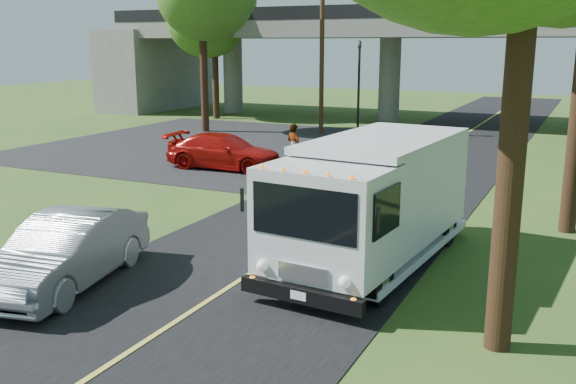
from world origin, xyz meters
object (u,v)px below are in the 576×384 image
Objects in this scene: utility_pole at (322,52)px; silver_sedan at (66,251)px; red_sedan at (225,151)px; step_van at (373,198)px; pedestrian at (294,147)px; traffic_signal at (359,76)px; tree_left_far at (215,6)px.

silver_sedan is (4.30, -24.00, -3.84)m from utility_pole.
red_sedan is 13.24m from silver_sedan.
step_van is 3.77× the size of pedestrian.
pedestrian is at bearing -72.88° from utility_pole.
step_van is 6.86m from silver_sedan.
red_sedan is at bearing 141.89° from step_van.
step_van reaches higher than pedestrian.
utility_pole reaches higher than silver_sedan.
pedestrian is (3.18, -10.33, -3.64)m from utility_pole.
utility_pole reaches higher than traffic_signal.
tree_left_far reaches higher than utility_pole.
traffic_signal is at bearing -63.86° from pedestrian.
silver_sedan is at bearing 113.06° from pedestrian.
step_van is at bearing 25.31° from silver_sedan.
step_van reaches higher than red_sedan.
step_van is at bearing -136.25° from red_sedan.
pedestrian is (12.48, -14.17, -6.50)m from tree_left_far.
silver_sedan is at bearing -83.85° from traffic_signal.
tree_left_far is 2.01× the size of red_sedan.
utility_pole is 0.91× the size of tree_left_far.
red_sedan is (-9.22, 8.55, -0.88)m from step_van.
silver_sedan reaches higher than red_sedan.
utility_pole is 1.95× the size of silver_sedan.
traffic_signal is 11.75m from tree_left_far.
tree_left_far is 30.94m from step_van.
tree_left_far reaches higher than traffic_signal.
traffic_signal is 0.58× the size of utility_pole.
step_van reaches higher than silver_sedan.
step_van is at bearing -63.96° from utility_pole.
pedestrian reaches higher than red_sedan.
traffic_signal is 2.74× the size of pedestrian.
traffic_signal is at bearing 84.04° from silver_sedan.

